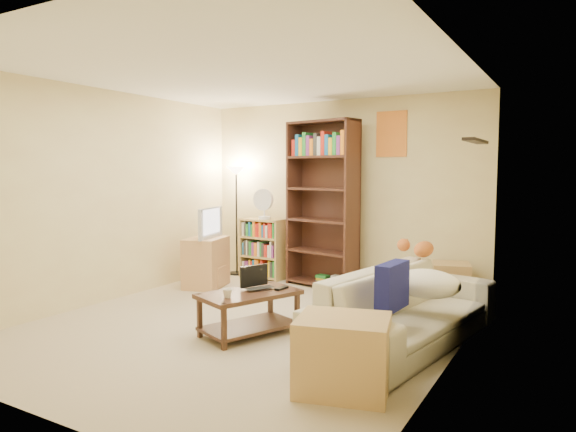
{
  "coord_description": "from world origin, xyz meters",
  "views": [
    {
      "loc": [
        2.88,
        -4.17,
        1.54
      ],
      "look_at": [
        0.06,
        0.74,
        1.05
      ],
      "focal_mm": 32.0,
      "sensor_mm": 36.0,
      "label": 1
    }
  ],
  "objects": [
    {
      "name": "tv_stand",
      "position": [
        -1.45,
        1.16,
        0.33
      ],
      "size": [
        0.58,
        0.71,
        0.66
      ],
      "primitive_type": "cube",
      "rotation": [
        0.0,
        0.0,
        0.26
      ],
      "color": "tan",
      "rests_on": "ground"
    },
    {
      "name": "navy_pillow",
      "position": [
        1.57,
        -0.2,
        0.62
      ],
      "size": [
        0.16,
        0.43,
        0.38
      ],
      "primitive_type": "cube",
      "rotation": [
        0.0,
        0.0,
        1.5
      ],
      "color": "navy",
      "rests_on": "sofa"
    },
    {
      "name": "sofa",
      "position": [
        1.55,
        0.29,
        0.32
      ],
      "size": [
        2.5,
        1.62,
        0.65
      ],
      "primitive_type": "imported",
      "rotation": [
        0.0,
        0.0,
        1.4
      ],
      "color": "beige",
      "rests_on": "ground"
    },
    {
      "name": "cream_blanket",
      "position": [
        1.72,
        0.31,
        0.55
      ],
      "size": [
        0.59,
        0.42,
        0.25
      ],
      "primitive_type": "ellipsoid",
      "color": "white",
      "rests_on": "sofa"
    },
    {
      "name": "laptop_screen",
      "position": [
        0.15,
        -0.09,
        0.53
      ],
      "size": [
        0.13,
        0.29,
        0.21
      ],
      "primitive_type": "cube",
      "rotation": [
        0.0,
        0.0,
        -0.38
      ],
      "color": "white",
      "rests_on": "laptop"
    },
    {
      "name": "tv_remote",
      "position": [
        0.4,
        0.01,
        0.42
      ],
      "size": [
        0.07,
        0.17,
        0.02
      ],
      "primitive_type": "cube",
      "rotation": [
        0.0,
        0.0,
        -0.08
      ],
      "color": "black",
      "rests_on": "coffee_table"
    },
    {
      "name": "end_cabinet",
      "position": [
        1.47,
        -0.94,
        0.26
      ],
      "size": [
        0.75,
        0.67,
        0.53
      ],
      "primitive_type": "cube",
      "rotation": [
        0.0,
        0.0,
        0.26
      ],
      "color": "tan",
      "rests_on": "ground"
    },
    {
      "name": "floor_lamp",
      "position": [
        -1.59,
        2.05,
        1.29
      ],
      "size": [
        0.27,
        0.27,
        1.61
      ],
      "color": "black",
      "rests_on": "ground"
    },
    {
      "name": "desk_fan",
      "position": [
        -1.05,
        1.96,
        1.1
      ],
      "size": [
        0.31,
        0.17,
        0.43
      ],
      "color": "white",
      "rests_on": "short_bookshelf"
    },
    {
      "name": "laptop",
      "position": [
        0.27,
        -0.14,
        0.42
      ],
      "size": [
        0.44,
        0.42,
        0.02
      ],
      "primitive_type": "imported",
      "rotation": [
        0.0,
        0.0,
        1.1
      ],
      "color": "black",
      "rests_on": "coffee_table"
    },
    {
      "name": "short_bookshelf",
      "position": [
        -1.1,
        2.0,
        0.43
      ],
      "size": [
        0.69,
        0.32,
        0.86
      ],
      "rotation": [
        0.0,
        0.0,
        -0.08
      ],
      "color": "tan",
      "rests_on": "ground"
    },
    {
      "name": "book_stacks",
      "position": [
        0.02,
        1.95,
        0.08
      ],
      "size": [
        0.43,
        0.21,
        0.18
      ],
      "color": "red",
      "rests_on": "ground"
    },
    {
      "name": "side_table",
      "position": [
        1.59,
        1.9,
        0.24
      ],
      "size": [
        0.51,
        0.51,
        0.48
      ],
      "primitive_type": "cube",
      "rotation": [
        0.0,
        0.0,
        0.27
      ],
      "color": "tan",
      "rests_on": "ground"
    },
    {
      "name": "coffee_table",
      "position": [
        0.19,
        -0.24,
        0.26
      ],
      "size": [
        0.82,
        1.05,
        0.41
      ],
      "rotation": [
        0.0,
        0.0,
        -0.38
      ],
      "color": "#3F2718",
      "rests_on": "ground"
    },
    {
      "name": "mug",
      "position": [
        0.15,
        -0.52,
        0.45
      ],
      "size": [
        0.18,
        0.18,
        0.08
      ],
      "primitive_type": "imported",
      "rotation": [
        0.0,
        0.0,
        -0.82
      ],
      "color": "white",
      "rests_on": "coffee_table"
    },
    {
      "name": "tall_bookshelf",
      "position": [
        -0.11,
        1.93,
        1.16
      ],
      "size": [
        1.04,
        0.52,
        2.2
      ],
      "rotation": [
        0.0,
        0.0,
        -0.2
      ],
      "color": "#3F2218",
      "rests_on": "ground"
    },
    {
      "name": "television",
      "position": [
        -1.45,
        1.16,
        0.86
      ],
      "size": [
        0.75,
        0.44,
        0.41
      ],
      "primitive_type": "imported",
      "rotation": [
        0.0,
        0.0,
        1.83
      ],
      "color": "black",
      "rests_on": "tv_stand"
    },
    {
      "name": "tabby_cat",
      "position": [
        1.41,
        1.17,
        0.73
      ],
      "size": [
        0.51,
        0.25,
        0.18
      ],
      "color": "#CF682B",
      "rests_on": "sofa"
    },
    {
      "name": "room",
      "position": [
        0.0,
        0.01,
        1.62
      ],
      "size": [
        4.5,
        4.54,
        2.52
      ],
      "color": "#C8B596",
      "rests_on": "ground"
    }
  ]
}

